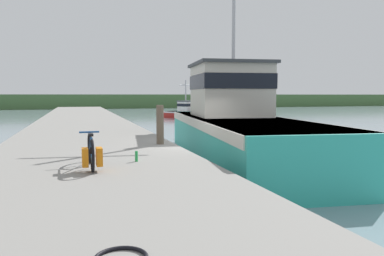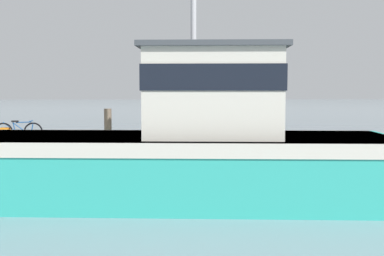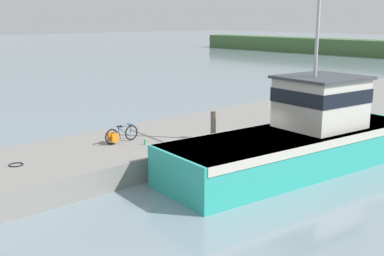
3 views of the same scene
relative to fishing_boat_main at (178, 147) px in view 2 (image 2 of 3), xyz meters
The scene contains 6 objects.
ground_plane 3.23m from the fishing_boat_main, 130.09° to the right, with size 320.00×320.00×0.00m, color gray.
dock_pier 6.21m from the fishing_boat_main, 158.60° to the right, with size 5.37×80.00×0.96m, color gray.
fishing_boat_main is the anchor object (origin of this frame).
bicycle_touring 8.00m from the fishing_boat_main, 135.97° to the right, with size 0.44×1.72×0.75m.
mooring_post 4.05m from the fishing_boat_main, 149.85° to the right, with size 0.23×0.23×1.24m, color brown.
water_bottle_by_bike 6.85m from the fishing_boat_main, 133.48° to the right, with size 0.07×0.07×0.25m, color green.
Camera 2 is at (13.80, 1.52, 2.73)m, focal length 45.00 mm.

